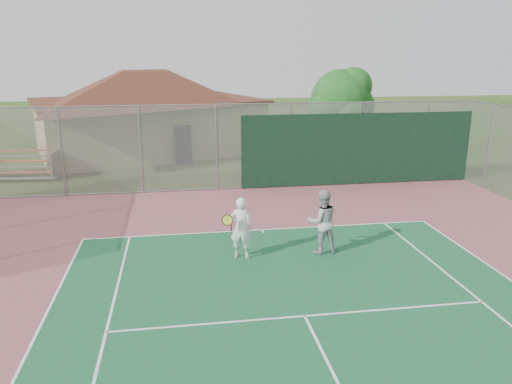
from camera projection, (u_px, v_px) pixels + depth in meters
The scene contains 6 objects.
back_fence at pixel (292, 148), 20.60m from camera, with size 20.08×0.11×3.53m.
clubhouse at pixel (147, 103), 27.91m from camera, with size 14.48×11.78×5.41m.
bleachers at pixel (23, 164), 22.45m from camera, with size 3.26×2.11×1.19m.
tree at pixel (342, 102), 24.38m from camera, with size 3.45×3.27×4.82m.
player_white_front at pixel (241, 228), 13.50m from camera, with size 0.93×0.68×1.72m.
player_grey_back at pixel (322, 222), 13.87m from camera, with size 0.92×0.74×1.82m.
Camera 1 is at (-2.52, -2.88, 5.43)m, focal length 35.00 mm.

